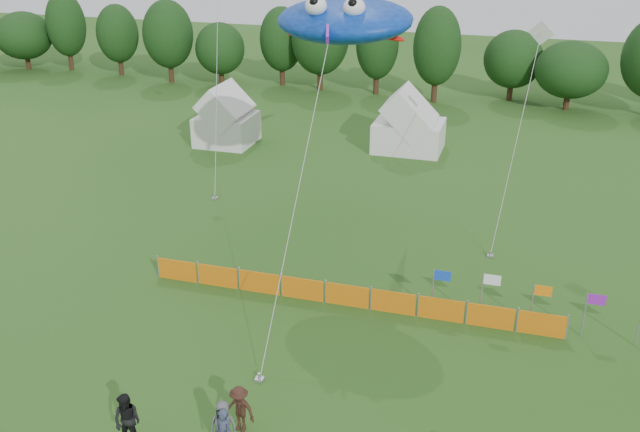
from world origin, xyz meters
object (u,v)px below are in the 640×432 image
(tent_left, at_px, (226,120))
(spectator_c, at_px, (240,409))
(tent_right, at_px, (409,126))
(stingray_kite, at_px, (347,19))
(spectator_b, at_px, (127,421))
(spectator_e, at_px, (223,425))
(barrier_fence, at_px, (347,295))

(tent_left, distance_m, spectator_c, 30.85)
(tent_right, xyz_separation_m, stingray_kite, (-0.47, -15.75, 9.42))
(tent_left, height_order, tent_right, tent_left)
(spectator_c, height_order, stingray_kite, stingray_kite)
(spectator_b, height_order, spectator_e, spectator_b)
(spectator_b, distance_m, spectator_e, 3.03)
(tent_right, height_order, spectator_b, tent_right)
(tent_left, distance_m, stingray_kite, 20.55)
(spectator_c, relative_size, stingray_kite, 0.08)
(tent_right, xyz_separation_m, barrier_fence, (1.24, -21.71, -1.19))
(tent_right, height_order, stingray_kite, stingray_kite)
(barrier_fence, bearing_deg, tent_left, 125.67)
(tent_left, bearing_deg, spectator_c, -65.78)
(tent_left, relative_size, spectator_e, 2.23)
(barrier_fence, relative_size, stingray_kite, 0.87)
(barrier_fence, distance_m, spectator_b, 11.22)
(spectator_b, xyz_separation_m, stingray_kite, (2.73, 16.26, 10.16))
(spectator_c, xyz_separation_m, stingray_kite, (-0.37, 14.59, 10.28))
(tent_right, distance_m, barrier_fence, 21.78)
(spectator_e, bearing_deg, tent_right, 78.39)
(tent_right, distance_m, stingray_kite, 18.36)
(tent_left, xyz_separation_m, spectator_b, (9.55, -29.79, -0.78))
(spectator_c, distance_m, spectator_e, 0.92)
(spectator_b, bearing_deg, tent_left, 109.20)
(barrier_fence, xyz_separation_m, stingray_kite, (-1.71, 5.96, 10.62))
(spectator_b, height_order, spectator_c, spectator_b)
(tent_left, xyz_separation_m, spectator_c, (12.65, -28.13, -0.89))
(spectator_b, bearing_deg, barrier_fence, 68.09)
(tent_left, xyz_separation_m, tent_right, (12.75, 2.21, -0.03))
(tent_left, xyz_separation_m, stingray_kite, (12.28, -13.54, 9.39))
(tent_left, xyz_separation_m, barrier_fence, (13.99, -19.49, -1.23))
(spectator_c, bearing_deg, stingray_kite, 100.84)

